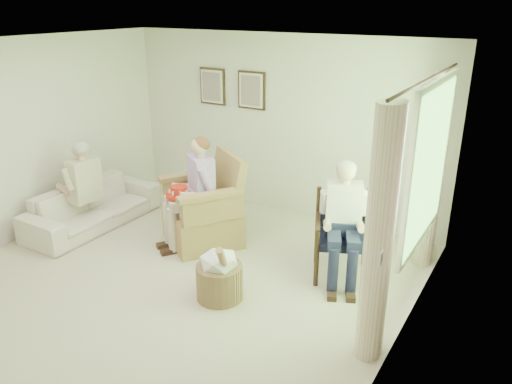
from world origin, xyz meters
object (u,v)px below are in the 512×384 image
(person_dark, at_px, (342,215))
(red_hat, at_px, (179,193))
(wood_armchair, at_px, (346,231))
(hatbox, at_px, (219,274))
(sofa, at_px, (93,206))
(person_wicker, at_px, (196,185))
(wicker_armchair, at_px, (204,215))
(person_sofa, at_px, (80,182))

(person_dark, relative_size, red_hat, 4.08)
(wood_armchair, xyz_separation_m, hatbox, (-0.93, -1.20, -0.24))
(person_dark, distance_m, red_hat, 2.06)
(sofa, bearing_deg, red_hat, -86.06)
(sofa, xyz_separation_m, person_wicker, (1.66, 0.26, 0.55))
(sofa, height_order, person_dark, person_dark)
(sofa, bearing_deg, wicker_armchair, -75.93)
(wood_armchair, height_order, red_hat, wood_armchair)
(wicker_armchair, bearing_deg, sofa, -132.31)
(sofa, relative_size, red_hat, 5.91)
(wood_armchair, distance_m, sofa, 3.60)
(wicker_armchair, relative_size, red_hat, 3.52)
(wicker_armchair, height_order, person_dark, person_dark)
(sofa, bearing_deg, wood_armchair, -80.46)
(person_dark, height_order, person_sofa, person_dark)
(sofa, xyz_separation_m, red_hat, (1.51, 0.10, 0.47))
(person_wicker, distance_m, person_dark, 1.89)
(wood_armchair, relative_size, person_wicker, 0.68)
(wicker_armchair, distance_m, person_sofa, 1.78)
(sofa, xyz_separation_m, person_dark, (3.54, 0.44, 0.51))
(wood_armchair, bearing_deg, hatbox, -151.99)
(wood_armchair, xyz_separation_m, red_hat, (-2.03, -0.49, 0.23))
(wood_armchair, bearing_deg, person_sofa, 167.73)
(wicker_armchair, distance_m, red_hat, 0.52)
(person_wicker, bearing_deg, hatbox, -8.72)
(wicker_armchair, distance_m, sofa, 1.71)
(wood_armchair, height_order, person_wicker, person_wicker)
(person_dark, xyz_separation_m, person_sofa, (-3.54, -0.59, -0.10))
(sofa, bearing_deg, person_wicker, -81.04)
(sofa, bearing_deg, hatbox, -103.13)
(sofa, relative_size, hatbox, 2.68)
(person_dark, height_order, red_hat, person_dark)
(wood_armchair, height_order, sofa, wood_armchair)
(red_hat, bearing_deg, wood_armchair, 13.60)
(person_dark, bearing_deg, sofa, 162.76)
(hatbox, bearing_deg, person_dark, 48.26)
(red_hat, bearing_deg, wicker_armchair, 65.13)
(hatbox, bearing_deg, wicker_armchair, 133.00)
(wood_armchair, distance_m, person_sofa, 3.62)
(red_hat, bearing_deg, person_wicker, 47.42)
(person_dark, bearing_deg, person_wicker, 161.05)
(person_wicker, bearing_deg, person_dark, 38.92)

